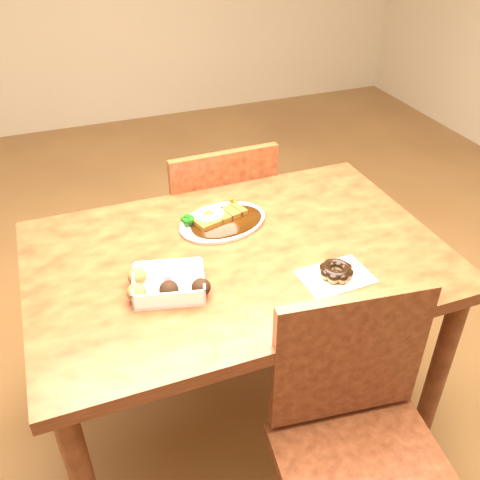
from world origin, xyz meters
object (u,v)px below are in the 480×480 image
object	(u,v)px
table	(238,279)
chair_far	(215,229)
chair_near	(361,447)
pon_de_ring	(336,271)
katsu_curry_plate	(221,220)
donut_box	(167,283)

from	to	relation	value
table	chair_far	bearing A→B (deg)	79.10
chair_far	chair_near	bearing A→B (deg)	90.30
chair_near	pon_de_ring	world-z (taller)	chair_near
table	chair_far	distance (m)	0.57
pon_de_ring	katsu_curry_plate	bearing A→B (deg)	119.58
donut_box	table	bearing A→B (deg)	22.09
table	katsu_curry_plate	distance (m)	0.20
donut_box	pon_de_ring	world-z (taller)	donut_box
chair_near	katsu_curry_plate	size ratio (longest dim) A/B	2.73
table	pon_de_ring	bearing A→B (deg)	-43.50
chair_far	katsu_curry_plate	xyz separation A→B (m)	(-0.10, -0.37, 0.29)
table	chair_near	world-z (taller)	chair_near
table	katsu_curry_plate	xyz separation A→B (m)	(0.01, 0.16, 0.11)
katsu_curry_plate	table	bearing A→B (deg)	-91.86
chair_far	table	bearing A→B (deg)	78.10
donut_box	pon_de_ring	size ratio (longest dim) A/B	1.12
table	donut_box	bearing A→B (deg)	-157.91
chair_far	donut_box	xyz separation A→B (m)	(-0.34, -0.63, 0.30)
chair_near	katsu_curry_plate	world-z (taller)	chair_near
table	chair_near	distance (m)	0.58
donut_box	chair_far	bearing A→B (deg)	61.82
donut_box	chair_near	bearing A→B (deg)	-50.57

